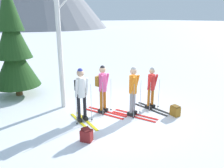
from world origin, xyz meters
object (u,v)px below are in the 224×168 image
backpack_on_snow_front (175,111)px  backpack_on_snow_beside (87,135)px  pine_tree_mid (13,46)px  birch_tree_tall (59,34)px  skier_in_pink (102,86)px  skier_in_white (81,91)px  skier_in_orange (133,89)px  skier_in_red (151,87)px

backpack_on_snow_front → backpack_on_snow_beside: bearing=176.4°
pine_tree_mid → birch_tree_tall: bearing=-63.3°
skier_in_pink → birch_tree_tall: (-1.03, 1.31, 1.81)m
skier_in_white → birch_tree_tall: (-0.08, 1.51, 1.77)m
birch_tree_tall → backpack_on_snow_beside: 3.83m
skier_in_orange → skier_in_red: 0.98m
skier_in_orange → birch_tree_tall: (-1.81, 2.10, 1.83)m
backpack_on_snow_front → skier_in_white: bearing=154.3°
skier_in_white → backpack_on_snow_beside: size_ratio=4.63×
backpack_on_snow_beside → skier_in_pink: bearing=46.0°
skier_in_white → birch_tree_tall: size_ratio=0.34×
birch_tree_tall → backpack_on_snow_front: birch_tree_tall is taller
skier_in_pink → backpack_on_snow_front: bearing=-38.8°
skier_in_red → pine_tree_mid: (-3.99, 4.39, 1.32)m
skier_in_orange → skier_in_red: (0.97, 0.11, -0.11)m
skier_in_pink → backpack_on_snow_beside: skier_in_pink is taller
skier_in_orange → pine_tree_mid: 5.56m
backpack_on_snow_front → backpack_on_snow_beside: (-3.44, 0.21, 0.00)m
skier_in_orange → backpack_on_snow_front: bearing=-33.9°
skier_in_white → pine_tree_mid: size_ratio=0.38×
skier_in_red → birch_tree_tall: birch_tree_tall is taller
skier_in_red → backpack_on_snow_beside: (-3.14, -0.76, -0.70)m
skier_in_orange → pine_tree_mid: size_ratio=0.37×
skier_in_pink → skier_in_red: size_ratio=1.10×
pine_tree_mid → birch_tree_tall: birch_tree_tall is taller
birch_tree_tall → skier_in_orange: bearing=-49.3°
skier_in_orange → backpack_on_snow_front: skier_in_orange is taller
skier_in_white → backpack_on_snow_front: size_ratio=4.87×
skier_in_pink → skier_in_red: 1.88m
skier_in_white → backpack_on_snow_front: 3.44m
skier_in_pink → skier_in_white: bearing=-167.8°
skier_in_red → backpack_on_snow_front: size_ratio=4.31×
skier_in_red → pine_tree_mid: size_ratio=0.34×
skier_in_orange → backpack_on_snow_beside: size_ratio=4.49×
skier_in_white → skier_in_orange: 1.83m
skier_in_orange → backpack_on_snow_front: 1.74m
skier_in_white → skier_in_red: skier_in_white is taller
skier_in_pink → backpack_on_snow_beside: bearing=-134.0°
skier_in_pink → pine_tree_mid: size_ratio=0.37×
skier_in_pink → birch_tree_tall: size_ratio=0.33×
skier_in_red → backpack_on_snow_front: 1.24m
skier_in_white → skier_in_red: 2.74m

